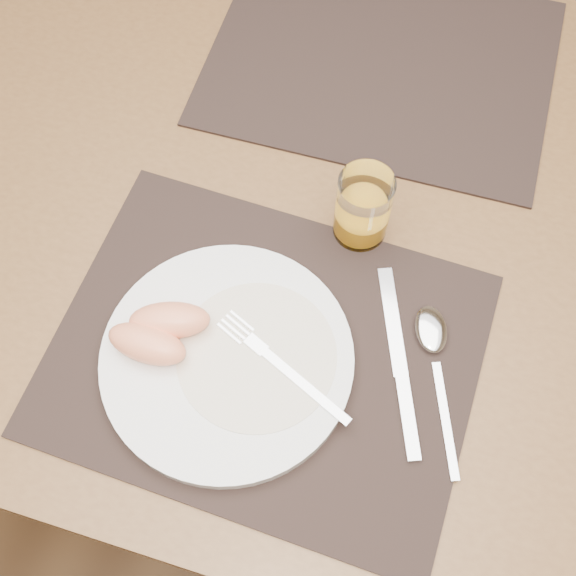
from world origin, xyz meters
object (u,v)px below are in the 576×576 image
(knife, at_px, (401,376))
(spoon, at_px, (433,342))
(placemat_near, at_px, (265,353))
(placemat_far, at_px, (381,62))
(plate, at_px, (227,359))
(juice_glass, at_px, (363,210))
(fork, at_px, (273,359))
(table, at_px, (318,227))

(knife, height_order, spoon, spoon)
(placemat_near, bearing_deg, placemat_far, 86.98)
(spoon, bearing_deg, knife, -117.55)
(placemat_far, xyz_separation_m, knife, (0.12, -0.42, 0.00))
(placemat_near, relative_size, knife, 2.14)
(placemat_far, bearing_deg, spoon, -68.62)
(plate, distance_m, spoon, 0.22)
(placemat_far, xyz_separation_m, juice_glass, (0.04, -0.26, 0.04))
(knife, xyz_separation_m, spoon, (0.02, 0.05, 0.00))
(knife, bearing_deg, fork, -168.89)
(spoon, bearing_deg, fork, -155.28)
(fork, xyz_separation_m, spoon, (0.16, 0.07, -0.01))
(fork, relative_size, spoon, 0.89)
(fork, relative_size, juice_glass, 1.74)
(placemat_far, relative_size, juice_glass, 4.74)
(juice_glass, bearing_deg, spoon, -46.51)
(table, height_order, knife, knife)
(knife, distance_m, juice_glass, 0.19)
(placemat_far, relative_size, plate, 1.67)
(spoon, bearing_deg, placemat_near, -160.10)
(plate, distance_m, juice_glass, 0.22)
(juice_glass, bearing_deg, plate, -115.19)
(placemat_far, bearing_deg, plate, -97.22)
(placemat_far, distance_m, plate, 0.47)
(placemat_near, relative_size, plate, 1.67)
(table, distance_m, knife, 0.27)
(juice_glass, bearing_deg, table, 145.17)
(placemat_far, bearing_deg, knife, -73.75)
(knife, bearing_deg, placemat_far, 106.25)
(table, xyz_separation_m, placemat_far, (0.02, 0.22, 0.09))
(fork, bearing_deg, plate, -167.77)
(plate, distance_m, fork, 0.05)
(knife, bearing_deg, spoon, 62.45)
(plate, xyz_separation_m, fork, (0.05, 0.01, 0.01))
(placemat_near, distance_m, spoon, 0.18)
(plate, xyz_separation_m, knife, (0.18, 0.04, -0.01))
(placemat_near, height_order, plate, plate)
(fork, height_order, spoon, fork)
(placemat_near, xyz_separation_m, spoon, (0.17, 0.06, 0.01))
(placemat_far, distance_m, knife, 0.44)
(table, xyz_separation_m, placemat_near, (-0.00, -0.22, 0.09))
(placemat_near, bearing_deg, spoon, 19.90)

